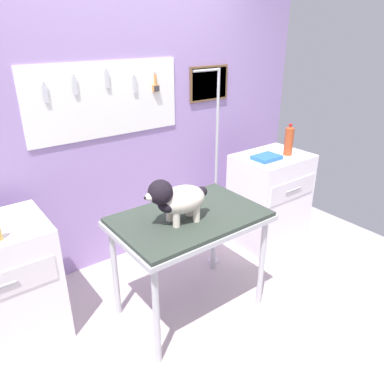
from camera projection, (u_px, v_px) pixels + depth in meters
ground at (217, 325)px, 2.73m from camera, size 4.40×4.00×0.04m
rear_wall_panel at (125, 134)px, 3.18m from camera, size 4.00×0.11×2.30m
grooming_table at (190, 225)px, 2.59m from camera, size 1.06×0.69×0.81m
grooming_arm at (215, 182)px, 3.12m from camera, size 0.30×0.11×1.73m
dog at (176, 199)px, 2.39m from camera, size 0.45×0.24×0.33m
cabinet_right at (269, 200)px, 3.60m from camera, size 0.68×0.54×0.92m
soda_bottle at (289, 141)px, 3.37m from camera, size 0.08×0.08×0.29m
supply_tray at (267, 158)px, 3.30m from camera, size 0.24×0.18×0.04m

